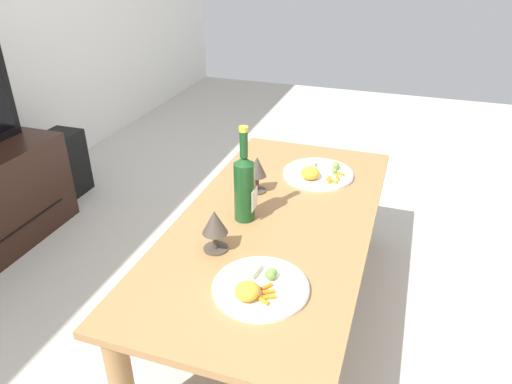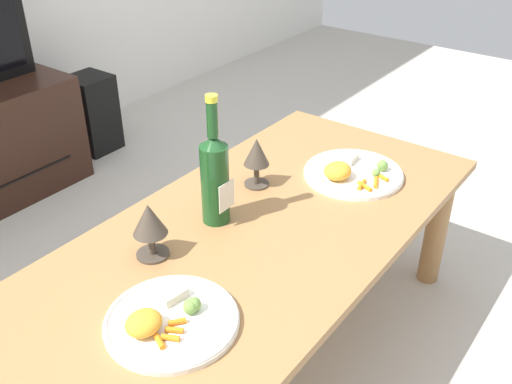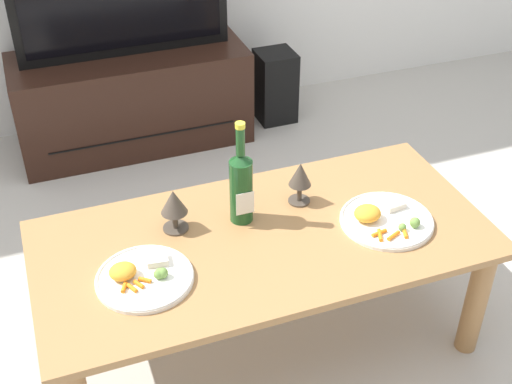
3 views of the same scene
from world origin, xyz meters
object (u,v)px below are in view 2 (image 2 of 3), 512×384
object	(u,v)px
floor_speaker	(93,113)
dinner_plate_left	(169,319)
goblet_right	(257,154)
goblet_left	(149,222)
dining_table	(257,250)
dinner_plate_right	(352,172)
wine_bottle	(215,175)

from	to	relation	value
floor_speaker	dinner_plate_left	size ratio (longest dim) A/B	1.33
goblet_right	dinner_plate_left	world-z (taller)	goblet_right
floor_speaker	goblet_left	world-z (taller)	goblet_left
dining_table	dinner_plate_right	world-z (taller)	dinner_plate_right
wine_bottle	goblet_left	size ratio (longest dim) A/B	2.43
wine_bottle	goblet_right	size ratio (longest dim) A/B	2.35
dining_table	dinner_plate_left	xyz separation A→B (m)	(-0.38, -0.06, 0.08)
dining_table	wine_bottle	size ratio (longest dim) A/B	4.02
goblet_left	dinner_plate_left	xyz separation A→B (m)	(-0.14, -0.19, -0.08)
dining_table	goblet_right	xyz separation A→B (m)	(0.17, 0.13, 0.17)
goblet_right	dinner_plate_right	bearing A→B (deg)	-43.55
wine_bottle	goblet_right	world-z (taller)	wine_bottle
goblet_left	dinner_plate_right	world-z (taller)	goblet_left
goblet_left	dining_table	bearing A→B (deg)	-28.12
goblet_right	dinner_plate_left	bearing A→B (deg)	-160.77
dinner_plate_left	goblet_right	bearing A→B (deg)	19.23
dinner_plate_left	dinner_plate_right	size ratio (longest dim) A/B	0.95
goblet_left	floor_speaker	bearing A→B (deg)	56.90
wine_bottle	dinner_plate_left	distance (m)	0.41
goblet_left	dinner_plate_left	size ratio (longest dim) A/B	0.51
floor_speaker	goblet_right	xyz separation A→B (m)	(-0.43, -1.29, 0.36)
wine_bottle	goblet_left	world-z (taller)	wine_bottle
floor_speaker	dinner_plate_left	world-z (taller)	dinner_plate_left
dining_table	dinner_plate_right	size ratio (longest dim) A/B	4.75
goblet_left	goblet_right	bearing A→B (deg)	0.00
dining_table	floor_speaker	distance (m)	1.56
dining_table	floor_speaker	bearing A→B (deg)	67.03
goblet_left	goblet_right	world-z (taller)	goblet_right
floor_speaker	dinner_plate_left	bearing A→B (deg)	-124.07
floor_speaker	dinner_plate_left	xyz separation A→B (m)	(-0.99, -1.49, 0.28)
dining_table	goblet_left	bearing A→B (deg)	151.88
wine_bottle	floor_speaker	bearing A→B (deg)	64.16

